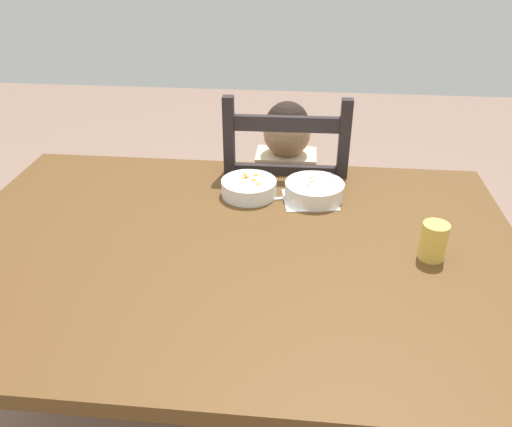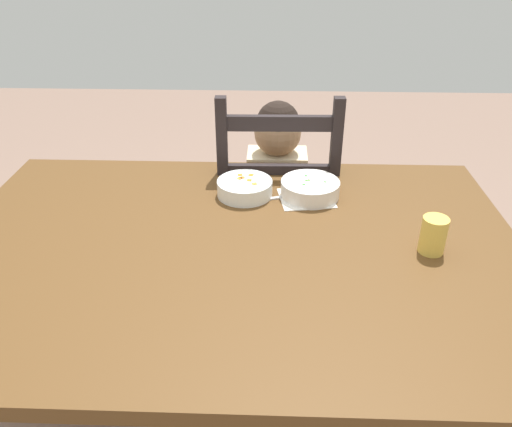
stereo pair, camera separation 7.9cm
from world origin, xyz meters
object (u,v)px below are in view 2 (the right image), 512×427
Objects in this scene: drinking_cup at (433,235)px; dining_table at (233,271)px; dining_chair at (276,224)px; bowl_of_carrots at (245,187)px; bowl_of_peas at (310,188)px; spoon at (261,199)px; child_figure at (277,188)px.

dining_table is at bearing 179.11° from drinking_cup.
bowl_of_carrots is at bearing -109.37° from dining_chair.
bowl_of_peas is (0.22, 0.29, 0.11)m from dining_table.
dining_chair is 0.44m from bowl_of_peas.
bowl_of_carrots is at bearing 146.19° from spoon.
drinking_cup reaches higher than bowl_of_peas.
bowl_of_carrots is at bearing 86.65° from dining_table.
bowl_of_peas is 1.06× the size of bowl_of_carrots.
bowl_of_peas is 0.20m from bowl_of_carrots.
drinking_cup is (0.51, -0.30, 0.02)m from bowl_of_carrots.
child_figure is at bearing 70.67° from bowl_of_carrots.
bowl_of_peas reaches higher than spoon.
drinking_cup is at bearing -0.89° from dining_table.
bowl_of_peas is 1.84× the size of drinking_cup.
spoon is at bearing -166.69° from bowl_of_peas.
child_figure is at bearing 81.52° from spoon.
dining_table is 1.62× the size of child_figure.
spoon is 0.53m from drinking_cup.
drinking_cup reaches higher than spoon.
dining_chair is at bearing 124.08° from drinking_cup.
spoon is at bearing -98.61° from dining_chair.
bowl_of_carrots reaches higher than dining_table.
child_figure is (0.12, 0.58, -0.04)m from dining_table.
child_figure is 0.74m from drinking_cup.
dining_chair is 0.79m from drinking_cup.
spoon is (-0.05, -0.33, 0.29)m from dining_chair.
bowl_of_peas is (0.10, -0.29, 0.15)m from child_figure.
spoon is at bearing 74.54° from dining_table.
dining_table is 0.63m from dining_chair.
bowl_of_peas is at bearing -71.04° from dining_chair.
dining_table is 0.28m from spoon.
child_figure is 0.36m from spoon.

